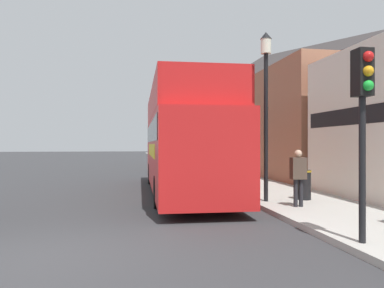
# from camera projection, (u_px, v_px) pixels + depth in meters

# --- Properties ---
(ground_plane) EXTENTS (144.00, 144.00, 0.00)m
(ground_plane) POSITION_uv_depth(u_px,v_px,m) (106.00, 171.00, 26.87)
(ground_plane) COLOR #333335
(sidewalk) EXTENTS (3.26, 108.00, 0.14)m
(sidewalk) POSITION_uv_depth(u_px,v_px,m) (209.00, 171.00, 25.11)
(sidewalk) COLOR #ADAAA3
(sidewalk) RESTS_ON ground_plane
(brick_terrace_rear) EXTENTS (6.00, 24.51, 8.50)m
(brick_terrace_rear) POSITION_uv_depth(u_px,v_px,m) (263.00, 113.00, 27.95)
(brick_terrace_rear) COLOR #9E664C
(brick_terrace_rear) RESTS_ON ground_plane
(tour_bus) EXTENTS (2.85, 11.38, 3.96)m
(tour_bus) POSITION_uv_depth(u_px,v_px,m) (183.00, 146.00, 14.64)
(tour_bus) COLOR red
(tour_bus) RESTS_ON ground_plane
(parked_car_ahead_of_bus) EXTENTS (1.79, 4.07, 1.40)m
(parked_car_ahead_of_bus) POSITION_uv_depth(u_px,v_px,m) (171.00, 164.00, 23.34)
(parked_car_ahead_of_bus) COLOR #9E9EA3
(parked_car_ahead_of_bus) RESTS_ON ground_plane
(pedestrian_second) EXTENTS (0.42, 0.23, 1.61)m
(pedestrian_second) POSITION_uv_depth(u_px,v_px,m) (298.00, 172.00, 10.54)
(pedestrian_second) COLOR #232328
(pedestrian_second) RESTS_ON sidewalk
(traffic_signal) EXTENTS (0.28, 0.42, 3.47)m
(traffic_signal) POSITION_uv_depth(u_px,v_px,m) (363.00, 100.00, 6.67)
(traffic_signal) COLOR black
(traffic_signal) RESTS_ON sidewalk
(lamp_post_nearest) EXTENTS (0.35, 0.35, 5.24)m
(lamp_post_nearest) POSITION_uv_depth(u_px,v_px,m) (266.00, 86.00, 11.57)
(lamp_post_nearest) COLOR black
(lamp_post_nearest) RESTS_ON sidewalk
(lamp_post_second) EXTENTS (0.35, 0.35, 4.97)m
(lamp_post_second) POSITION_uv_depth(u_px,v_px,m) (206.00, 115.00, 20.83)
(lamp_post_second) COLOR black
(lamp_post_second) RESTS_ON sidewalk
(lamp_post_third) EXTENTS (0.35, 0.35, 5.01)m
(lamp_post_third) POSITION_uv_depth(u_px,v_px,m) (183.00, 123.00, 30.07)
(lamp_post_third) COLOR black
(lamp_post_third) RESTS_ON sidewalk
(litter_bin) EXTENTS (0.48, 0.48, 0.94)m
(litter_bin) POSITION_uv_depth(u_px,v_px,m) (304.00, 184.00, 11.92)
(litter_bin) COLOR black
(litter_bin) RESTS_ON sidewalk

